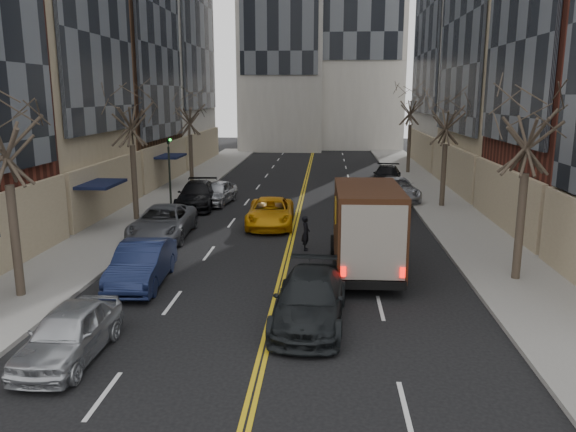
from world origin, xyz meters
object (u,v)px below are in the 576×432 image
object	(u,v)px
observer_sedan	(310,300)
pedestrian	(306,233)
ups_truck	(366,229)
taxi	(270,213)

from	to	relation	value
observer_sedan	pedestrian	distance (m)	8.24
observer_sedan	pedestrian	bearing A→B (deg)	96.46
ups_truck	pedestrian	bearing A→B (deg)	128.42
observer_sedan	pedestrian	world-z (taller)	pedestrian
ups_truck	taxi	distance (m)	8.94
ups_truck	pedestrian	size ratio (longest dim) A/B	4.09
observer_sedan	taxi	bearing A→B (deg)	104.42
observer_sedan	pedestrian	size ratio (longest dim) A/B	3.37
ups_truck	pedestrian	xyz separation A→B (m)	(-2.47, 3.03, -0.98)
ups_truck	observer_sedan	size ratio (longest dim) A/B	1.21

